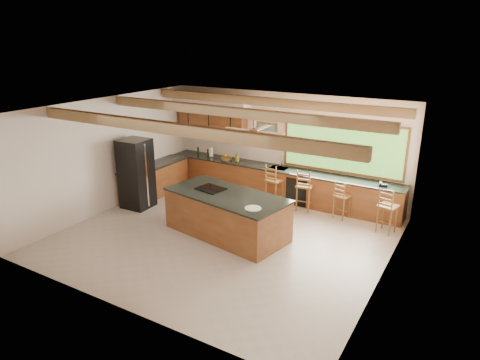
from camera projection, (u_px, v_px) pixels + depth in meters
The scene contains 9 objects.
ground at pixel (224, 237), 10.05m from camera, with size 7.20×7.20×0.00m, color #BAAE9A.
room_shell at pixel (232, 138), 9.95m from camera, with size 7.27×6.54×3.02m.
counter_run at pixel (247, 182), 12.35m from camera, with size 7.12×3.10×1.23m.
island at pixel (227, 214), 10.03m from camera, with size 3.10×1.85×1.03m.
refrigerator at pixel (136, 174), 11.53m from camera, with size 0.76×0.74×1.90m.
bar_stool_a at pixel (273, 181), 11.73m from camera, with size 0.48×0.48×1.17m.
bar_stool_b at pixel (304, 187), 11.30m from camera, with size 0.46×0.46×1.17m.
bar_stool_c at pixel (388, 207), 10.01m from camera, with size 0.48×0.48×1.13m.
bar_stool_d at pixel (342, 197), 10.85m from camera, with size 0.44×0.44×1.01m.
Camera 1 is at (4.92, -7.66, 4.48)m, focal length 32.00 mm.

